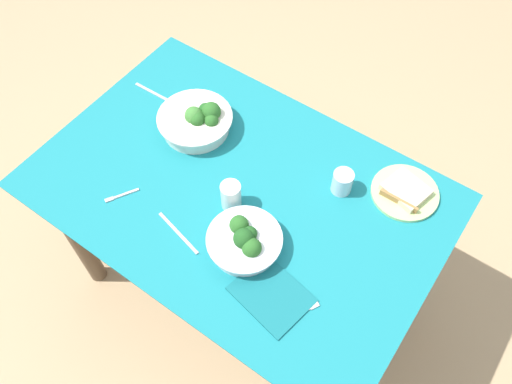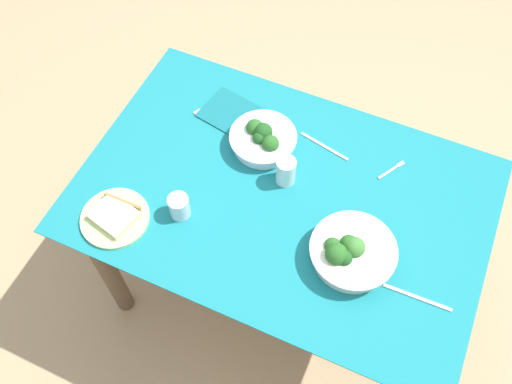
{
  "view_description": "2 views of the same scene",
  "coord_description": "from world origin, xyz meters",
  "px_view_note": "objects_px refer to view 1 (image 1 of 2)",
  "views": [
    {
      "loc": [
        0.59,
        -0.73,
        2.17
      ],
      "look_at": [
        0.06,
        0.02,
        0.77
      ],
      "focal_mm": 36.74,
      "sensor_mm": 36.0,
      "label": 1
    },
    {
      "loc": [
        -0.31,
        0.9,
        2.3
      ],
      "look_at": [
        0.08,
        0.03,
        0.77
      ],
      "focal_mm": 39.25,
      "sensor_mm": 36.0,
      "label": 2
    }
  ],
  "objects_px": {
    "table_knife_left": "(157,95)",
    "napkin_folded_upper": "(271,294)",
    "water_glass_center": "(342,182)",
    "fork_by_near_bowl": "(120,196)",
    "broccoli_bowl_near": "(245,241)",
    "water_glass_side": "(231,196)",
    "table_knife_right": "(178,233)",
    "fork_by_far_bowl": "(304,311)",
    "bread_side_plate": "(405,192)",
    "broccoli_bowl_far": "(197,121)"
  },
  "relations": [
    {
      "from": "fork_by_near_bowl",
      "to": "water_glass_side",
      "type": "bearing_deg",
      "value": 150.89
    },
    {
      "from": "table_knife_right",
      "to": "broccoli_bowl_near",
      "type": "bearing_deg",
      "value": -144.65
    },
    {
      "from": "bread_side_plate",
      "to": "water_glass_side",
      "type": "height_order",
      "value": "water_glass_side"
    },
    {
      "from": "table_knife_right",
      "to": "napkin_folded_upper",
      "type": "xyz_separation_m",
      "value": [
        0.35,
        -0.0,
        0.0
      ]
    },
    {
      "from": "broccoli_bowl_far",
      "to": "water_glass_center",
      "type": "bearing_deg",
      "value": 7.09
    },
    {
      "from": "water_glass_center",
      "to": "fork_by_far_bowl",
      "type": "distance_m",
      "value": 0.44
    },
    {
      "from": "broccoli_bowl_near",
      "to": "fork_by_near_bowl",
      "type": "bearing_deg",
      "value": -169.09
    },
    {
      "from": "fork_by_far_bowl",
      "to": "table_knife_left",
      "type": "height_order",
      "value": "same"
    },
    {
      "from": "broccoli_bowl_near",
      "to": "water_glass_side",
      "type": "height_order",
      "value": "water_glass_side"
    },
    {
      "from": "broccoli_bowl_far",
      "to": "table_knife_right",
      "type": "xyz_separation_m",
      "value": [
        0.21,
        -0.36,
        -0.04
      ]
    },
    {
      "from": "water_glass_side",
      "to": "table_knife_left",
      "type": "xyz_separation_m",
      "value": [
        -0.51,
        0.22,
        -0.05
      ]
    },
    {
      "from": "broccoli_bowl_far",
      "to": "fork_by_near_bowl",
      "type": "bearing_deg",
      "value": -94.16
    },
    {
      "from": "broccoli_bowl_near",
      "to": "napkin_folded_upper",
      "type": "xyz_separation_m",
      "value": [
        0.15,
        -0.08,
        -0.03
      ]
    },
    {
      "from": "broccoli_bowl_far",
      "to": "fork_by_near_bowl",
      "type": "distance_m",
      "value": 0.37
    },
    {
      "from": "broccoli_bowl_near",
      "to": "water_glass_side",
      "type": "relative_size",
      "value": 2.25
    },
    {
      "from": "fork_by_far_bowl",
      "to": "table_knife_right",
      "type": "height_order",
      "value": "same"
    },
    {
      "from": "fork_by_near_bowl",
      "to": "table_knife_right",
      "type": "distance_m",
      "value": 0.24
    },
    {
      "from": "water_glass_center",
      "to": "table_knife_left",
      "type": "distance_m",
      "value": 0.76
    },
    {
      "from": "water_glass_center",
      "to": "table_knife_right",
      "type": "relative_size",
      "value": 0.43
    },
    {
      "from": "fork_by_far_bowl",
      "to": "napkin_folded_upper",
      "type": "relative_size",
      "value": 0.45
    },
    {
      "from": "table_knife_left",
      "to": "napkin_folded_upper",
      "type": "relative_size",
      "value": 0.96
    },
    {
      "from": "water_glass_center",
      "to": "fork_by_near_bowl",
      "type": "relative_size",
      "value": 0.8
    },
    {
      "from": "fork_by_near_bowl",
      "to": "table_knife_right",
      "type": "relative_size",
      "value": 0.54
    },
    {
      "from": "bread_side_plate",
      "to": "broccoli_bowl_far",
      "type": "bearing_deg",
      "value": -166.71
    },
    {
      "from": "water_glass_side",
      "to": "fork_by_near_bowl",
      "type": "relative_size",
      "value": 0.99
    },
    {
      "from": "broccoli_bowl_far",
      "to": "fork_by_near_bowl",
      "type": "xyz_separation_m",
      "value": [
        -0.03,
        -0.37,
        -0.04
      ]
    },
    {
      "from": "broccoli_bowl_far",
      "to": "water_glass_center",
      "type": "height_order",
      "value": "broccoli_bowl_far"
    },
    {
      "from": "broccoli_bowl_far",
      "to": "table_knife_right",
      "type": "bearing_deg",
      "value": -59.57
    },
    {
      "from": "broccoli_bowl_far",
      "to": "fork_by_far_bowl",
      "type": "xyz_separation_m",
      "value": [
        0.66,
        -0.35,
        -0.04
      ]
    },
    {
      "from": "broccoli_bowl_near",
      "to": "table_knife_right",
      "type": "height_order",
      "value": "broccoli_bowl_near"
    },
    {
      "from": "water_glass_side",
      "to": "napkin_folded_upper",
      "type": "bearing_deg",
      "value": -33.0
    },
    {
      "from": "bread_side_plate",
      "to": "fork_by_far_bowl",
      "type": "height_order",
      "value": "bread_side_plate"
    },
    {
      "from": "broccoli_bowl_near",
      "to": "bread_side_plate",
      "type": "distance_m",
      "value": 0.55
    },
    {
      "from": "broccoli_bowl_near",
      "to": "table_knife_right",
      "type": "relative_size",
      "value": 1.2
    },
    {
      "from": "water_glass_side",
      "to": "broccoli_bowl_near",
      "type": "bearing_deg",
      "value": -38.4
    },
    {
      "from": "table_knife_left",
      "to": "napkin_folded_upper",
      "type": "xyz_separation_m",
      "value": [
        0.78,
        -0.4,
        0.0
      ]
    },
    {
      "from": "broccoli_bowl_far",
      "to": "broccoli_bowl_near",
      "type": "bearing_deg",
      "value": -34.69
    },
    {
      "from": "broccoli_bowl_far",
      "to": "fork_by_far_bowl",
      "type": "relative_size",
      "value": 2.69
    },
    {
      "from": "fork_by_near_bowl",
      "to": "table_knife_left",
      "type": "distance_m",
      "value": 0.45
    },
    {
      "from": "bread_side_plate",
      "to": "fork_by_far_bowl",
      "type": "relative_size",
      "value": 2.25
    },
    {
      "from": "fork_by_far_bowl",
      "to": "fork_by_near_bowl",
      "type": "relative_size",
      "value": 0.94
    },
    {
      "from": "broccoli_bowl_far",
      "to": "water_glass_side",
      "type": "height_order",
      "value": "broccoli_bowl_far"
    },
    {
      "from": "broccoli_bowl_near",
      "to": "broccoli_bowl_far",
      "type": "bearing_deg",
      "value": 145.31
    },
    {
      "from": "water_glass_side",
      "to": "fork_by_near_bowl",
      "type": "xyz_separation_m",
      "value": [
        -0.31,
        -0.18,
        -0.05
      ]
    },
    {
      "from": "broccoli_bowl_far",
      "to": "fork_by_near_bowl",
      "type": "height_order",
      "value": "broccoli_bowl_far"
    },
    {
      "from": "water_glass_side",
      "to": "table_knife_left",
      "type": "height_order",
      "value": "water_glass_side"
    },
    {
      "from": "bread_side_plate",
      "to": "napkin_folded_upper",
      "type": "height_order",
      "value": "bread_side_plate"
    },
    {
      "from": "napkin_folded_upper",
      "to": "bread_side_plate",
      "type": "bearing_deg",
      "value": 73.73
    },
    {
      "from": "table_knife_left",
      "to": "napkin_folded_upper",
      "type": "distance_m",
      "value": 0.88
    },
    {
      "from": "fork_by_far_bowl",
      "to": "broccoli_bowl_far",
      "type": "bearing_deg",
      "value": 89.8
    }
  ]
}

